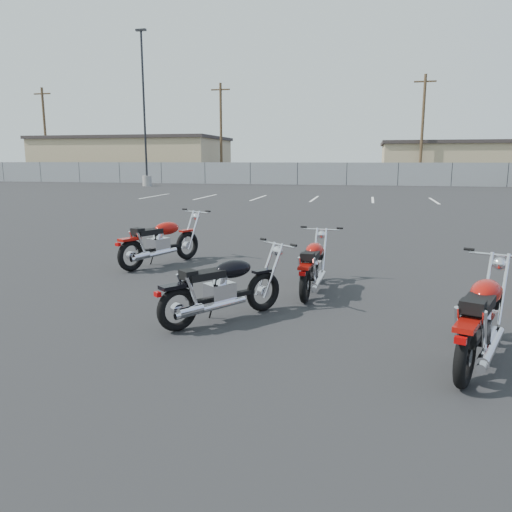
% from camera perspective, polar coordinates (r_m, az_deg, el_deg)
% --- Properties ---
extents(ground, '(120.00, 120.00, 0.00)m').
position_cam_1_polar(ground, '(6.89, -2.73, -6.17)').
color(ground, black).
rests_on(ground, ground).
extents(motorcycle_front_red, '(1.29, 2.01, 1.02)m').
position_cam_1_polar(motorcycle_front_red, '(9.85, -10.87, 1.61)').
color(motorcycle_front_red, black).
rests_on(motorcycle_front_red, ground).
extents(motorcycle_second_black, '(1.51, 1.71, 0.94)m').
position_cam_1_polar(motorcycle_second_black, '(6.34, -3.82, -3.68)').
color(motorcycle_second_black, black).
rests_on(motorcycle_second_black, ground).
extents(motorcycle_third_red, '(0.72, 1.87, 0.91)m').
position_cam_1_polar(motorcycle_third_red, '(7.76, 6.54, -1.12)').
color(motorcycle_third_red, black).
rests_on(motorcycle_third_red, ground).
extents(motorcycle_rear_red, '(1.14, 2.02, 1.01)m').
position_cam_1_polar(motorcycle_rear_red, '(5.52, 24.40, -6.58)').
color(motorcycle_rear_red, black).
rests_on(motorcycle_rear_red, ground).
extents(light_pole_west, '(0.80, 0.70, 11.49)m').
position_cam_1_polar(light_pole_west, '(40.13, -12.50, 12.22)').
color(light_pole_west, gray).
rests_on(light_pole_west, ground).
extents(chainlink_fence, '(80.06, 0.06, 1.80)m').
position_cam_1_polar(chainlink_fence, '(41.40, 10.32, 9.22)').
color(chainlink_fence, gray).
rests_on(chainlink_fence, ground).
extents(tan_building_west, '(18.40, 10.40, 4.30)m').
position_cam_1_polar(tan_building_west, '(53.87, -13.79, 10.79)').
color(tan_building_west, tan).
rests_on(tan_building_west, ground).
extents(tan_building_east, '(14.40, 9.40, 3.70)m').
position_cam_1_polar(tan_building_east, '(51.02, 22.28, 9.97)').
color(tan_building_east, tan).
rests_on(tan_building_east, ground).
extents(utility_pole_a, '(1.80, 0.24, 9.00)m').
position_cam_1_polar(utility_pole_a, '(55.43, -22.96, 12.86)').
color(utility_pole_a, '#43311F').
rests_on(utility_pole_a, ground).
extents(utility_pole_b, '(1.80, 0.24, 9.00)m').
position_cam_1_polar(utility_pole_b, '(48.42, -4.02, 14.08)').
color(utility_pole_b, '#43311F').
rests_on(utility_pole_b, ground).
extents(utility_pole_c, '(1.80, 0.24, 9.00)m').
position_cam_1_polar(utility_pole_c, '(45.62, 18.49, 13.75)').
color(utility_pole_c, '#43311F').
rests_on(utility_pole_c, ground).
extents(parking_line_stripes, '(15.12, 4.00, 0.01)m').
position_cam_1_polar(parking_line_stripes, '(26.77, 3.46, 6.60)').
color(parking_line_stripes, silver).
rests_on(parking_line_stripes, ground).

